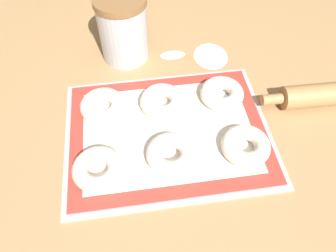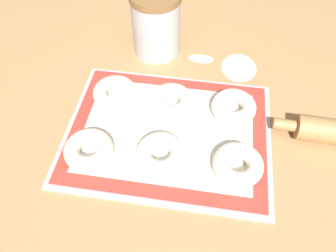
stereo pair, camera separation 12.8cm
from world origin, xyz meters
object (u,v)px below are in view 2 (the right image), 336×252
baking_tray (168,132)px  flour_canister (156,23)px  bagel_front_center (160,153)px  bagel_front_right (238,164)px  bagel_back_right (234,107)px  bagel_front_left (89,150)px  bagel_back_center (171,101)px  bagel_back_left (115,93)px

baking_tray → flour_canister: (-0.07, 0.28, 0.08)m
bagel_front_center → baking_tray: bearing=86.3°
bagel_front_right → flour_canister: bearing=122.5°
bagel_back_right → bagel_front_left: bearing=-150.9°
bagel_front_left → bagel_front_center: size_ratio=1.00×
bagel_back_right → baking_tray: bearing=-151.0°
bagel_back_right → bagel_front_right: bearing=-85.0°
bagel_front_center → bagel_back_center: (0.00, 0.15, 0.00)m
baking_tray → bagel_front_left: size_ratio=4.40×
bagel_front_left → bagel_back_center: bearing=46.8°
bagel_front_center → flour_canister: bearing=101.2°
bagel_front_right → bagel_back_left: 0.33m
baking_tray → flour_canister: 0.30m
bagel_front_center → bagel_back_right: 0.21m
baking_tray → bagel_front_right: 0.17m
bagel_back_left → bagel_back_right: 0.28m
bagel_back_left → bagel_back_center: bearing=-2.4°
bagel_front_left → bagel_back_right: (0.29, 0.16, 0.00)m
bagel_front_right → flour_canister: size_ratio=0.60×
baking_tray → bagel_front_left: bearing=-150.8°
bagel_back_left → bagel_front_left: bearing=-94.6°
bagel_front_left → bagel_back_center: (0.15, 0.16, 0.00)m
bagel_front_right → bagel_back_right: same height
baking_tray → bagel_back_right: size_ratio=4.40×
bagel_front_left → bagel_front_right: bearing=2.1°
bagel_front_center → bagel_front_left: bearing=-174.7°
bagel_front_right → bagel_back_left: (-0.29, 0.15, 0.00)m
bagel_front_center → bagel_front_right: same height
baking_tray → bagel_front_left: (-0.15, -0.09, 0.02)m
bagel_back_left → bagel_back_center: size_ratio=1.00×
bagel_back_left → bagel_back_right: size_ratio=1.00×
baking_tray → bagel_back_left: size_ratio=4.40×
bagel_front_right → bagel_front_center: bearing=179.1°
bagel_back_right → bagel_front_center: bearing=-134.0°
flour_canister → bagel_front_left: bearing=-102.0°
bagel_back_center → bagel_back_right: same height
baking_tray → bagel_back_center: size_ratio=4.40×
bagel_back_center → bagel_front_right: bearing=-43.4°
bagel_front_left → bagel_front_right: same height
bagel_back_right → flour_canister: size_ratio=0.60×
bagel_front_center → bagel_back_right: bearing=46.0°
bagel_back_left → flour_canister: (0.07, 0.20, 0.06)m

